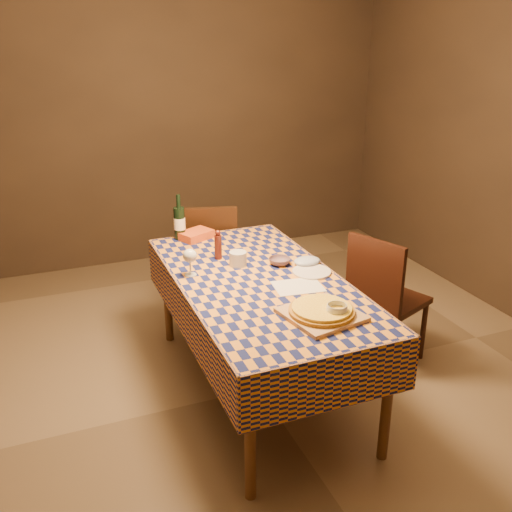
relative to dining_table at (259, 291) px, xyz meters
The scene contains 16 objects.
room 0.66m from the dining_table, ahead, with size 5.00×5.10×2.70m.
dining_table is the anchor object (origin of this frame).
cutting_board 0.58m from the dining_table, 77.69° to the right, with size 0.36×0.36×0.02m, color tan.
pizza 0.58m from the dining_table, 77.69° to the right, with size 0.37×0.37×0.03m.
pepper_mill 0.45m from the dining_table, 106.97° to the left, with size 0.06×0.06×0.20m.
bowl 0.28m from the dining_table, 38.70° to the left, with size 0.14×0.14×0.04m, color #654B54.
wine_glass 0.46m from the dining_table, 149.84° to the left, with size 0.08×0.08×0.17m.
wine_bottle 0.92m from the dining_table, 106.52° to the left, with size 0.09×0.09×0.32m.
deli_tub 0.28m from the dining_table, 99.59° to the left, with size 0.11×0.11×0.09m, color silver.
takeout_container 0.84m from the dining_table, 100.44° to the left, with size 0.23×0.16×0.06m, color #C84B1A.
white_plate 0.34m from the dining_table, ahead, with size 0.23×0.23×0.01m, color silver.
tumbler 0.65m from the dining_table, 74.16° to the right, with size 0.11×0.11×0.09m, color silver.
flour_patch 0.26m from the dining_table, 46.92° to the right, with size 0.28×0.21×0.00m, color silver.
flour_bag 0.39m from the dining_table, 14.79° to the left, with size 0.17×0.13×0.05m, color #A1B1CE.
chair_far 1.13m from the dining_table, 88.29° to the left, with size 0.52×0.52×0.93m.
chair_right 0.90m from the dining_table, ahead, with size 0.55×0.55×0.93m.
Camera 1 is at (-1.16, -2.86, 2.15)m, focal length 40.00 mm.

